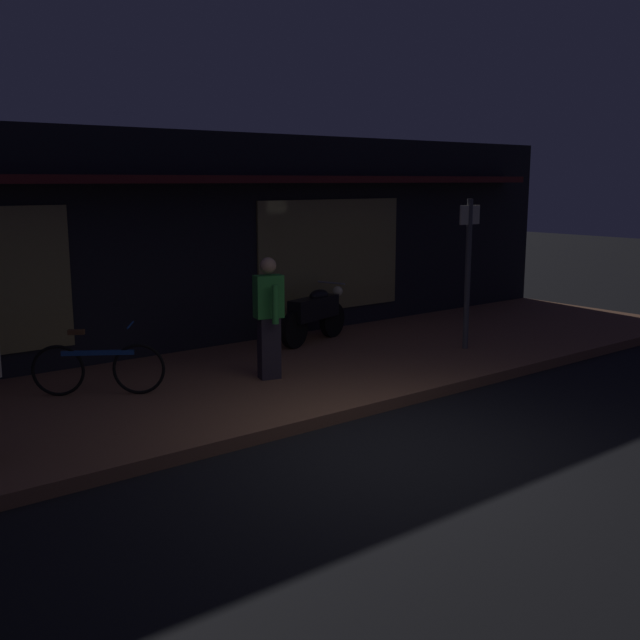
# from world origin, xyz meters

# --- Properties ---
(ground_plane) EXTENTS (60.00, 60.00, 0.00)m
(ground_plane) POSITION_xyz_m (0.00, 0.00, 0.00)
(ground_plane) COLOR black
(sidewalk_slab) EXTENTS (18.00, 4.00, 0.15)m
(sidewalk_slab) POSITION_xyz_m (0.00, 3.00, 0.07)
(sidewalk_slab) COLOR brown
(sidewalk_slab) RESTS_ON ground_plane
(storefront_building) EXTENTS (18.00, 3.30, 3.60)m
(storefront_building) POSITION_xyz_m (0.00, 6.39, 1.80)
(storefront_building) COLOR black
(storefront_building) RESTS_ON ground_plane
(motorcycle) EXTENTS (1.66, 0.71, 0.97)m
(motorcycle) POSITION_xyz_m (2.24, 4.24, 0.65)
(motorcycle) COLOR black
(motorcycle) RESTS_ON sidewalk_slab
(bicycle_parked) EXTENTS (1.40, 0.95, 0.91)m
(bicycle_parked) POSITION_xyz_m (-1.87, 3.44, 0.51)
(bicycle_parked) COLOR black
(bicycle_parked) RESTS_ON sidewalk_slab
(person_bystander) EXTENTS (0.42, 0.61, 1.67)m
(person_bystander) POSITION_xyz_m (0.28, 2.77, 1.03)
(person_bystander) COLOR #28232D
(person_bystander) RESTS_ON sidewalk_slab
(sign_post) EXTENTS (0.44, 0.09, 2.40)m
(sign_post) POSITION_xyz_m (3.84, 2.33, 1.51)
(sign_post) COLOR #47474C
(sign_post) RESTS_ON sidewalk_slab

